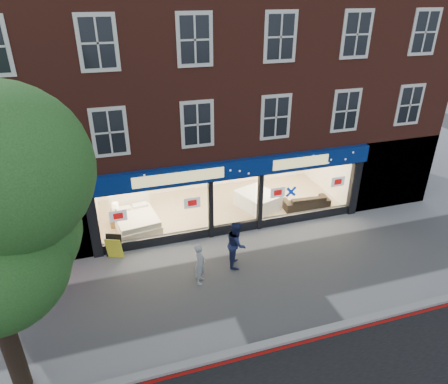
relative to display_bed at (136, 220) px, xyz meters
name	(u,v)px	position (x,y,z in m)	size (l,w,h in m)	color
ground	(263,276)	(3.91, -4.55, -0.43)	(120.00, 120.00, 0.00)	gray
kerb_line	(304,342)	(3.91, -7.65, -0.43)	(60.00, 0.10, 0.01)	#8C0A07
kerb_stone	(301,336)	(3.91, -7.45, -0.37)	(60.00, 0.25, 0.12)	gray
showroom_floor	(220,207)	(3.91, 0.70, -0.38)	(11.00, 4.50, 0.10)	tan
building	(208,52)	(3.89, 2.38, 6.24)	(19.00, 8.26, 10.30)	maroon
display_bed	(136,220)	(0.00, 0.00, 0.00)	(2.00, 2.31, 1.18)	silver
bedside_table	(117,221)	(-0.74, 0.25, -0.06)	(0.45, 0.45, 0.55)	brown
mattress_stack	(257,200)	(5.51, 0.08, 0.02)	(1.94, 2.16, 0.71)	white
sofa	(306,201)	(7.61, -0.61, -0.02)	(2.12, 0.83, 0.62)	black
a_board	(114,247)	(-0.99, -1.85, 0.04)	(0.61, 0.40, 0.94)	yellow
pedestrian_grey	(200,264)	(1.73, -4.16, 0.33)	(0.56, 0.37, 1.53)	#9A9EA2
pedestrian_blue	(236,244)	(3.23, -3.58, 0.45)	(0.86, 0.67, 1.77)	#181F45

